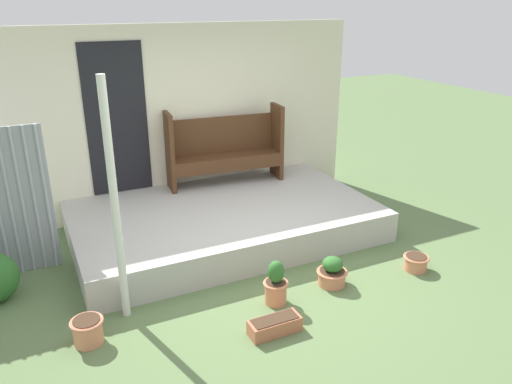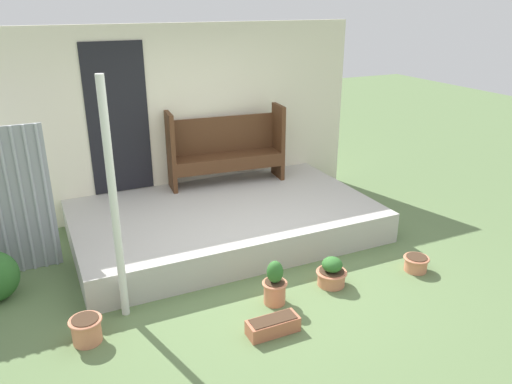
{
  "view_description": "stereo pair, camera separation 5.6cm",
  "coord_description": "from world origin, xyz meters",
  "px_view_note": "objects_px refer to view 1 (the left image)",
  "views": [
    {
      "loc": [
        -2.13,
        -4.36,
        2.9
      ],
      "look_at": [
        0.17,
        0.4,
        0.84
      ],
      "focal_mm": 35.0,
      "sensor_mm": 36.0,
      "label": 1
    },
    {
      "loc": [
        -2.08,
        -4.39,
        2.9
      ],
      "look_at": [
        0.17,
        0.4,
        0.84
      ],
      "focal_mm": 35.0,
      "sensor_mm": 36.0,
      "label": 2
    }
  ],
  "objects_px": {
    "planter_box_rect": "(275,326)",
    "flower_pot_left": "(88,330)",
    "support_post": "(115,205)",
    "flower_pot_far_right": "(416,262)",
    "flower_pot_right": "(332,273)",
    "bench": "(225,146)",
    "flower_pot_middle": "(276,285)"
  },
  "relations": [
    {
      "from": "planter_box_rect",
      "to": "flower_pot_left",
      "type": "bearing_deg",
      "value": 159.23
    },
    {
      "from": "support_post",
      "to": "flower_pot_far_right",
      "type": "height_order",
      "value": "support_post"
    },
    {
      "from": "flower_pot_left",
      "to": "flower_pot_right",
      "type": "distance_m",
      "value": 2.52
    },
    {
      "from": "flower_pot_far_right",
      "to": "planter_box_rect",
      "type": "relative_size",
      "value": 0.59
    },
    {
      "from": "bench",
      "to": "planter_box_rect",
      "type": "distance_m",
      "value": 3.2
    },
    {
      "from": "bench",
      "to": "flower_pot_middle",
      "type": "bearing_deg",
      "value": -96.15
    },
    {
      "from": "flower_pot_far_right",
      "to": "planter_box_rect",
      "type": "bearing_deg",
      "value": -170.77
    },
    {
      "from": "bench",
      "to": "flower_pot_left",
      "type": "relative_size",
      "value": 5.62
    },
    {
      "from": "bench",
      "to": "flower_pot_left",
      "type": "xyz_separation_m",
      "value": [
        -2.32,
        -2.4,
        -0.79
      ]
    },
    {
      "from": "bench",
      "to": "flower_pot_right",
      "type": "bearing_deg",
      "value": -80.33
    },
    {
      "from": "flower_pot_right",
      "to": "planter_box_rect",
      "type": "distance_m",
      "value": 1.06
    },
    {
      "from": "support_post",
      "to": "flower_pot_middle",
      "type": "height_order",
      "value": "support_post"
    },
    {
      "from": "flower_pot_left",
      "to": "flower_pot_middle",
      "type": "height_order",
      "value": "flower_pot_middle"
    },
    {
      "from": "flower_pot_right",
      "to": "planter_box_rect",
      "type": "height_order",
      "value": "flower_pot_right"
    },
    {
      "from": "flower_pot_left",
      "to": "flower_pot_far_right",
      "type": "distance_m",
      "value": 3.57
    },
    {
      "from": "planter_box_rect",
      "to": "flower_pot_far_right",
      "type": "bearing_deg",
      "value": 9.23
    },
    {
      "from": "support_post",
      "to": "flower_pot_left",
      "type": "distance_m",
      "value": 1.14
    },
    {
      "from": "bench",
      "to": "flower_pot_left",
      "type": "distance_m",
      "value": 3.43
    },
    {
      "from": "support_post",
      "to": "planter_box_rect",
      "type": "distance_m",
      "value": 1.83
    },
    {
      "from": "support_post",
      "to": "bench",
      "type": "relative_size",
      "value": 1.38
    },
    {
      "from": "bench",
      "to": "flower_pot_far_right",
      "type": "xyz_separation_m",
      "value": [
        1.23,
        -2.67,
        -0.82
      ]
    },
    {
      "from": "bench",
      "to": "flower_pot_middle",
      "type": "relative_size",
      "value": 3.54
    },
    {
      "from": "flower_pot_left",
      "to": "support_post",
      "type": "bearing_deg",
      "value": 35.74
    },
    {
      "from": "support_post",
      "to": "flower_pot_far_right",
      "type": "bearing_deg",
      "value": -10.08
    },
    {
      "from": "flower_pot_right",
      "to": "planter_box_rect",
      "type": "xyz_separation_m",
      "value": [
        -0.95,
        -0.48,
        -0.07
      ]
    },
    {
      "from": "flower_pot_middle",
      "to": "flower_pot_right",
      "type": "distance_m",
      "value": 0.72
    },
    {
      "from": "flower_pot_right",
      "to": "flower_pot_middle",
      "type": "bearing_deg",
      "value": -176.3
    },
    {
      "from": "support_post",
      "to": "planter_box_rect",
      "type": "bearing_deg",
      "value": -36.97
    },
    {
      "from": "support_post",
      "to": "flower_pot_far_right",
      "type": "relative_size",
      "value": 7.99
    },
    {
      "from": "bench",
      "to": "flower_pot_left",
      "type": "bearing_deg",
      "value": -128.94
    },
    {
      "from": "bench",
      "to": "flower_pot_right",
      "type": "relative_size",
      "value": 5.0
    },
    {
      "from": "flower_pot_right",
      "to": "planter_box_rect",
      "type": "bearing_deg",
      "value": -153.35
    }
  ]
}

